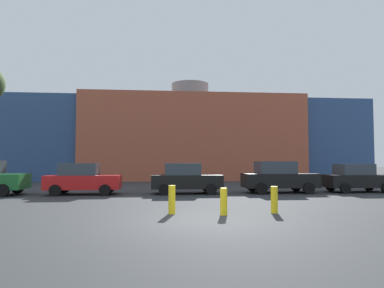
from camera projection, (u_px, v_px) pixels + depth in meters
The scene contains 9 objects.
ground_plane at pixel (201, 221), 10.34m from camera, with size 200.00×200.00×0.00m, color #2D3033.
building_backdrop at pixel (190, 140), 37.42m from camera, with size 35.26×11.87×10.26m.
parked_car_1 at pixel (83, 179), 18.86m from camera, with size 3.94×1.93×1.71m.
parked_car_2 at pixel (185, 178), 19.39m from camera, with size 3.94×1.93×1.71m.
parked_car_3 at pixel (278, 177), 19.90m from camera, with size 4.17×2.05×1.81m.
parked_car_4 at pixel (356, 178), 20.35m from camera, with size 3.83×1.88×1.66m.
bollard_yellow_0 at pixel (224, 202), 11.58m from camera, with size 0.24×0.24×0.91m, color yellow.
bollard_yellow_1 at pixel (274, 200), 12.07m from camera, with size 0.24×0.24×0.93m, color yellow.
bollard_yellow_2 at pixel (172, 200), 11.87m from camera, with size 0.24×0.24×0.97m, color yellow.
Camera 1 is at (-1.25, -10.38, 1.79)m, focal length 32.32 mm.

